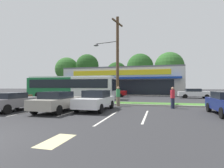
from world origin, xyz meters
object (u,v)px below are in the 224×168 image
car_4 (12,101)px  car_5 (58,101)px  utility_pole (116,57)px  bus_stop_bench (27,99)px  pedestrian_near_bench (118,96)px  car_1 (114,92)px  city_bus (71,87)px  car_2 (96,100)px  car_3 (194,93)px  pedestrian_by_pole (173,98)px

car_4 → car_5: bearing=-81.6°
utility_pole → bus_stop_bench: 10.55m
pedestrian_near_bench → car_5: bearing=160.9°
car_4 → pedestrian_near_bench: bearing=-53.4°
car_1 → pedestrian_near_bench: 14.15m
city_bus → car_1: bearing=51.6°
car_1 → car_2: 16.89m
utility_pole → car_1: bearing=105.4°
city_bus → car_3: 18.73m
car_3 → car_4: (-15.79, -18.74, -0.05)m
city_bus → car_5: (5.29, -11.95, -1.02)m
bus_stop_bench → pedestrian_near_bench: bearing=178.3°
car_3 → pedestrian_by_pole: size_ratio=2.72×
car_1 → car_4: bearing=-99.1°
city_bus → car_1: size_ratio=3.06×
car_5 → pedestrian_near_bench: 5.68m
city_bus → car_5: bearing=-66.8°
car_2 → pedestrian_by_pole: (5.74, 2.54, 0.11)m
utility_pole → car_4: 10.28m
bus_stop_bench → car_2: (9.06, -3.33, 0.27)m
pedestrian_near_bench → city_bus: bearing=66.9°
city_bus → car_3: bearing=18.9°
car_2 → car_4: bearing=-70.6°
utility_pole → car_3: utility_pole is taller
pedestrian_near_bench → pedestrian_by_pole: (4.68, -0.50, -0.02)m
city_bus → bus_stop_bench: city_bus is taller
car_1 → bus_stop_bench: bearing=-115.2°
car_4 → pedestrian_near_bench: pedestrian_near_bench is taller
city_bus → bus_stop_bench: (-1.45, -7.09, -1.26)m
car_3 → pedestrian_near_bench: pedestrian_near_bench is taller
car_3 → car_1: bearing=-179.8°
car_3 → pedestrian_by_pole: 14.79m
bus_stop_bench → car_4: (3.28, -5.37, 0.21)m
utility_pole → car_3: (9.62, 11.63, -4.08)m
utility_pole → pedestrian_by_pole: bearing=-25.4°
pedestrian_near_bench → utility_pole: bearing=35.5°
car_4 → car_3: bearing=-40.1°
car_4 → city_bus: bearing=8.4°
city_bus → car_1: city_bus is taller
utility_pole → car_1: 12.67m
bus_stop_bench → pedestrian_by_pole: size_ratio=0.91×
car_5 → car_1: bearing=1.5°
utility_pole → bus_stop_bench: size_ratio=5.64×
car_4 → car_1: bearing=-9.1°
car_4 → pedestrian_near_bench: (6.84, 5.07, 0.19)m
bus_stop_bench → pedestrian_near_bench: pedestrian_near_bench is taller
car_1 → car_5: bearing=-88.5°
bus_stop_bench → car_5: size_ratio=0.36×
utility_pole → car_5: 8.23m
utility_pole → car_3: size_ratio=1.89×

